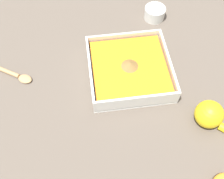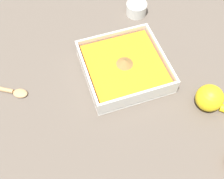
% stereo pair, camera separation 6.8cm
% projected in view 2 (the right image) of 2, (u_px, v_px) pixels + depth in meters
% --- Properties ---
extents(ground_plane, '(4.00, 4.00, 0.00)m').
position_uv_depth(ground_plane, '(128.00, 72.00, 0.75)').
color(ground_plane, brown).
extents(square_dish, '(0.22, 0.22, 0.05)m').
position_uv_depth(square_dish, '(124.00, 68.00, 0.73)').
color(square_dish, silver).
rests_on(square_dish, ground_plane).
extents(spice_bowl, '(0.07, 0.07, 0.04)m').
position_uv_depth(spice_bowl, '(136.00, 9.00, 0.86)').
color(spice_bowl, silver).
rests_on(spice_bowl, ground_plane).
extents(lemon_squeezer, '(0.14, 0.15, 0.07)m').
position_uv_depth(lemon_squeezer, '(213.00, 100.00, 0.66)').
color(lemon_squeezer, yellow).
rests_on(lemon_squeezer, ground_plane).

